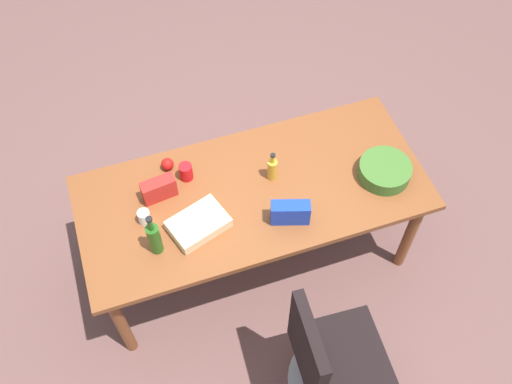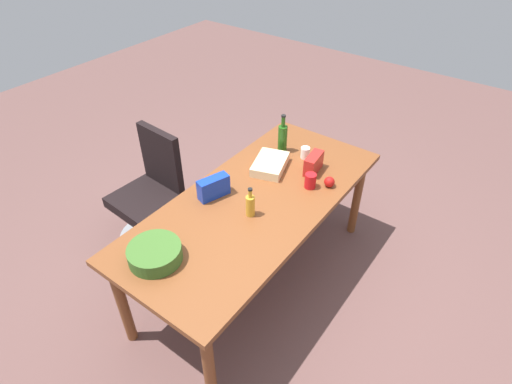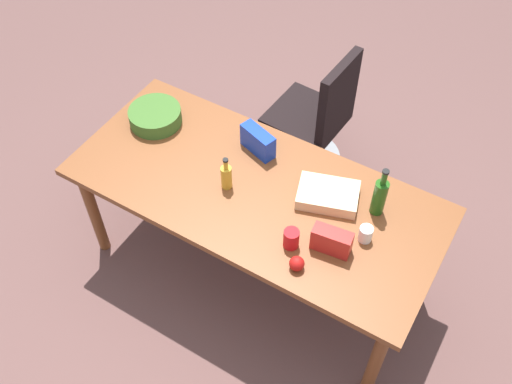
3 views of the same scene
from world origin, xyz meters
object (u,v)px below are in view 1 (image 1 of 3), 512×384
(wine_bottle, at_px, (154,238))
(red_solo_cup, at_px, (186,172))
(office_chair, at_px, (331,363))
(paper_cup, at_px, (144,217))
(chip_bag_blue, at_px, (290,212))
(dressing_bottle, at_px, (272,169))
(apple_red, at_px, (167,164))
(conference_table, at_px, (253,199))
(sheet_cake, at_px, (198,224))
(salad_bowl, at_px, (385,171))
(chip_bag_red, at_px, (159,189))

(wine_bottle, relative_size, red_solo_cup, 2.88)
(office_chair, bearing_deg, paper_cup, -51.77)
(chip_bag_blue, bearing_deg, paper_cup, -17.95)
(office_chair, xyz_separation_m, red_solo_cup, (0.47, -1.21, 0.47))
(office_chair, xyz_separation_m, dressing_bottle, (-0.01, -1.05, 0.50))
(paper_cup, xyz_separation_m, apple_red, (-0.21, -0.33, -0.01))
(conference_table, height_order, sheet_cake, sheet_cake)
(conference_table, height_order, office_chair, office_chair)
(conference_table, height_order, red_solo_cup, red_solo_cup)
(dressing_bottle, distance_m, salad_bowl, 0.67)
(apple_red, bearing_deg, office_chair, 113.11)
(wine_bottle, bearing_deg, chip_bag_blue, 175.74)
(office_chair, relative_size, wine_bottle, 3.13)
(dressing_bottle, height_order, salad_bowl, dressing_bottle)
(wine_bottle, height_order, red_solo_cup, wine_bottle)
(paper_cup, bearing_deg, sheet_cake, 154.01)
(chip_bag_red, bearing_deg, paper_cup, 49.89)
(sheet_cake, bearing_deg, apple_red, -82.14)
(dressing_bottle, xyz_separation_m, apple_red, (0.58, -0.27, -0.04))
(chip_bag_red, height_order, red_solo_cup, chip_bag_red)
(salad_bowl, xyz_separation_m, wine_bottle, (1.41, 0.06, 0.08))
(dressing_bottle, height_order, paper_cup, dressing_bottle)
(sheet_cake, height_order, red_solo_cup, red_solo_cup)
(salad_bowl, bearing_deg, wine_bottle, 2.27)
(chip_bag_red, xyz_separation_m, sheet_cake, (-0.16, 0.28, -0.03))
(office_chair, bearing_deg, chip_bag_blue, -90.66)
(office_chair, height_order, wine_bottle, wine_bottle)
(chip_bag_blue, bearing_deg, red_solo_cup, -44.97)
(salad_bowl, relative_size, paper_cup, 3.47)
(red_solo_cup, bearing_deg, wine_bottle, 56.41)
(dressing_bottle, height_order, wine_bottle, wine_bottle)
(apple_red, xyz_separation_m, red_solo_cup, (-0.09, 0.10, 0.02))
(office_chair, bearing_deg, wine_bottle, -46.30)
(conference_table, bearing_deg, office_chair, 97.36)
(sheet_cake, distance_m, paper_cup, 0.31)
(chip_bag_red, bearing_deg, apple_red, -116.46)
(sheet_cake, relative_size, chip_bag_blue, 1.45)
(office_chair, height_order, chip_bag_red, office_chair)
(dressing_bottle, distance_m, paper_cup, 0.79)
(conference_table, relative_size, sheet_cake, 6.46)
(apple_red, relative_size, red_solo_cup, 0.69)
(sheet_cake, relative_size, paper_cup, 3.56)
(salad_bowl, bearing_deg, dressing_bottle, -17.85)
(dressing_bottle, distance_m, red_solo_cup, 0.51)
(paper_cup, distance_m, red_solo_cup, 0.38)
(dressing_bottle, xyz_separation_m, salad_bowl, (-0.64, 0.21, -0.04))
(office_chair, distance_m, chip_bag_red, 1.39)
(conference_table, bearing_deg, paper_cup, 0.13)
(dressing_bottle, relative_size, paper_cup, 2.38)
(sheet_cake, bearing_deg, chip_bag_red, -60.79)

